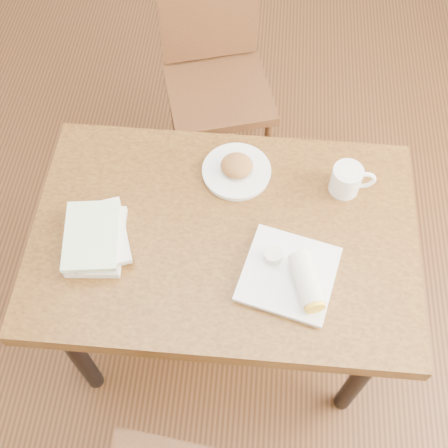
# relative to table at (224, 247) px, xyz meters

# --- Properties ---
(ground) EXTENTS (4.00, 5.00, 0.01)m
(ground) POSITION_rel_table_xyz_m (0.00, 0.00, -0.67)
(ground) COLOR #472814
(ground) RESTS_ON ground
(table) EXTENTS (1.16, 0.76, 0.75)m
(table) POSITION_rel_table_xyz_m (0.00, 0.00, 0.00)
(table) COLOR brown
(table) RESTS_ON ground
(chair_far) EXTENTS (0.52, 0.52, 0.95)m
(chair_far) POSITION_rel_table_xyz_m (-0.12, 0.92, -0.11)
(chair_far) COLOR #4E2C16
(chair_far) RESTS_ON ground
(plate_scone) EXTENTS (0.22, 0.22, 0.07)m
(plate_scone) POSITION_rel_table_xyz_m (0.02, 0.22, 0.11)
(plate_scone) COLOR white
(plate_scone) RESTS_ON table
(coffee_mug) EXTENTS (0.14, 0.09, 0.09)m
(coffee_mug) POSITION_rel_table_xyz_m (0.36, 0.19, 0.14)
(coffee_mug) COLOR white
(coffee_mug) RESTS_ON table
(plate_burrito) EXTENTS (0.31, 0.31, 0.09)m
(plate_burrito) POSITION_rel_table_xyz_m (0.21, -0.14, 0.12)
(plate_burrito) COLOR white
(plate_burrito) RESTS_ON table
(book_stack) EXTENTS (0.22, 0.27, 0.06)m
(book_stack) POSITION_rel_table_xyz_m (-0.37, -0.07, 0.12)
(book_stack) COLOR white
(book_stack) RESTS_ON table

